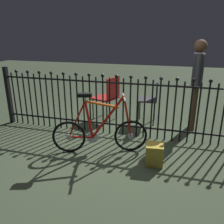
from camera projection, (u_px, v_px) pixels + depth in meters
ground_plane at (116, 149)px, 3.59m from camera, size 20.00×20.00×0.00m
iron_fence at (121, 104)px, 3.93m from camera, size 4.69×0.07×1.11m
bicycle at (100, 132)px, 3.43m from camera, size 1.36×0.54×0.91m
chair_charcoal at (151, 97)px, 4.51m from camera, size 0.40×0.40×0.85m
chair_red at (108, 95)px, 4.64m from camera, size 0.56×0.55×0.90m
person_visitor at (197, 78)px, 4.07m from camera, size 0.22×0.48×1.61m
display_crate at (154, 154)px, 3.15m from camera, size 0.25×0.25×0.29m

